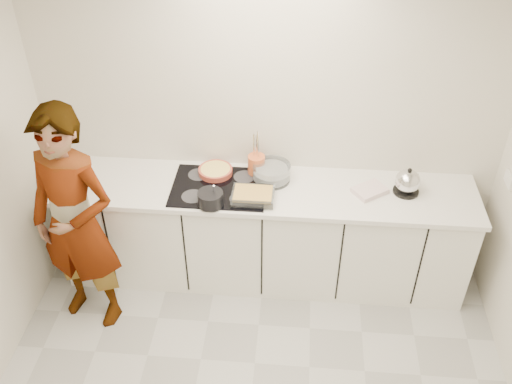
# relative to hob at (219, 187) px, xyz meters

# --- Properties ---
(ceiling) EXTENTS (3.60, 3.20, 0.00)m
(ceiling) POSITION_rel_hob_xyz_m (0.35, -1.26, 1.68)
(ceiling) COLOR white
(ceiling) RESTS_ON wall_back
(wall_back) EXTENTS (3.60, 0.00, 2.60)m
(wall_back) POSITION_rel_hob_xyz_m (0.35, 0.34, 0.38)
(wall_back) COLOR silver
(wall_back) RESTS_ON ground
(base_cabinets) EXTENTS (3.20, 0.58, 0.87)m
(base_cabinets) POSITION_rel_hob_xyz_m (0.35, 0.02, -0.48)
(base_cabinets) COLOR white
(base_cabinets) RESTS_ON floor
(countertop) EXTENTS (3.24, 0.64, 0.04)m
(countertop) POSITION_rel_hob_xyz_m (0.35, 0.02, -0.03)
(countertop) COLOR white
(countertop) RESTS_ON base_cabinets
(hob) EXTENTS (0.72, 0.54, 0.01)m
(hob) POSITION_rel_hob_xyz_m (0.00, 0.00, 0.00)
(hob) COLOR black
(hob) RESTS_ON countertop
(tart_dish) EXTENTS (0.32, 0.32, 0.04)m
(tart_dish) POSITION_rel_hob_xyz_m (-0.05, 0.17, 0.03)
(tart_dish) COLOR #B44532
(tart_dish) RESTS_ON hob
(saucepan) EXTENTS (0.21, 0.21, 0.18)m
(saucepan) POSITION_rel_hob_xyz_m (-0.03, -0.22, 0.06)
(saucepan) COLOR black
(saucepan) RESTS_ON hob
(baking_dish) EXTENTS (0.31, 0.23, 0.06)m
(baking_dish) POSITION_rel_hob_xyz_m (0.27, -0.13, 0.04)
(baking_dish) COLOR silver
(baking_dish) RESTS_ON hob
(mixing_bowl) EXTENTS (0.34, 0.34, 0.14)m
(mixing_bowl) POSITION_rel_hob_xyz_m (0.39, 0.14, 0.06)
(mixing_bowl) COLOR silver
(mixing_bowl) RESTS_ON countertop
(tea_towel) EXTENTS (0.30, 0.28, 0.04)m
(tea_towel) POSITION_rel_hob_xyz_m (1.14, 0.04, 0.01)
(tea_towel) COLOR white
(tea_towel) RESTS_ON countertop
(kettle) EXTENTS (0.26, 0.26, 0.22)m
(kettle) POSITION_rel_hob_xyz_m (1.42, 0.07, 0.09)
(kettle) COLOR black
(kettle) RESTS_ON countertop
(utensil_crock) EXTENTS (0.18, 0.18, 0.17)m
(utensil_crock) POSITION_rel_hob_xyz_m (0.27, 0.21, 0.08)
(utensil_crock) COLOR #D96230
(utensil_crock) RESTS_ON countertop
(cook) EXTENTS (0.75, 0.59, 1.83)m
(cook) POSITION_rel_hob_xyz_m (-0.95, -0.51, -0.00)
(cook) COLOR white
(cook) RESTS_ON floor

